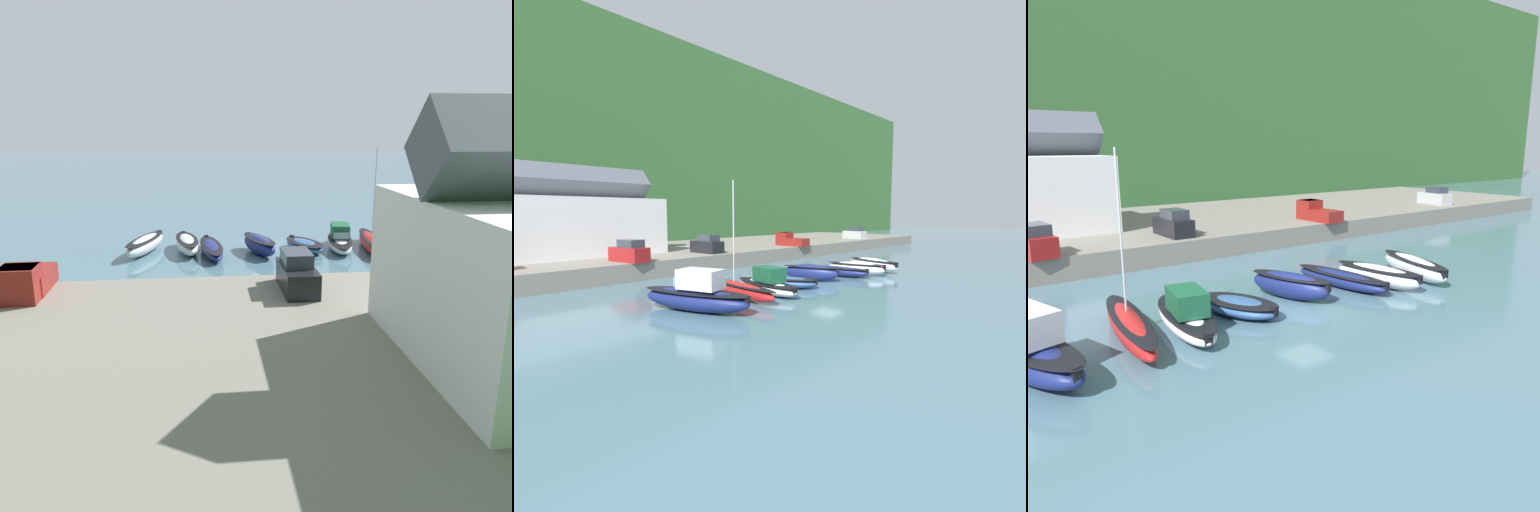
% 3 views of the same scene
% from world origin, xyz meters
% --- Properties ---
extents(ground_plane, '(320.00, 320.00, 0.00)m').
position_xyz_m(ground_plane, '(0.00, 0.00, 0.00)').
color(ground_plane, slate).
extents(hillside_backdrop, '(240.00, 55.38, 41.33)m').
position_xyz_m(hillside_backdrop, '(0.00, 77.82, 20.66)').
color(hillside_backdrop, '#386633').
rests_on(hillside_backdrop, ground_plane).
extents(quay_promenade, '(107.32, 23.41, 1.73)m').
position_xyz_m(quay_promenade, '(0.00, 26.12, 0.87)').
color(quay_promenade, gray).
rests_on(quay_promenade, ground_plane).
extents(harbor_clubhouse, '(23.72, 10.82, 10.05)m').
position_xyz_m(harbor_clubhouse, '(-13.86, 26.72, 5.37)').
color(harbor_clubhouse, white).
rests_on(harbor_clubhouse, quay_promenade).
extents(moored_boat_0, '(4.49, 8.52, 2.78)m').
position_xyz_m(moored_boat_0, '(-13.65, 1.11, 1.03)').
color(moored_boat_0, navy).
rests_on(moored_boat_0, ground_plane).
extents(moored_boat_1, '(2.75, 8.66, 8.85)m').
position_xyz_m(moored_boat_1, '(-9.00, 2.01, 0.67)').
color(moored_boat_1, red).
rests_on(moored_boat_1, ground_plane).
extents(moored_boat_2, '(3.34, 7.44, 2.18)m').
position_xyz_m(moored_boat_2, '(-6.36, 1.50, 0.77)').
color(moored_boat_2, white).
rests_on(moored_boat_2, ground_plane).
extents(moored_boat_3, '(3.82, 5.48, 0.92)m').
position_xyz_m(moored_boat_3, '(-3.06, 1.85, 0.50)').
color(moored_boat_3, '#33568E').
rests_on(moored_boat_3, ground_plane).
extents(moored_boat_4, '(3.23, 5.76, 1.56)m').
position_xyz_m(moored_boat_4, '(1.00, 2.56, 0.82)').
color(moored_boat_4, navy).
rests_on(moored_boat_4, ground_plane).
extents(moored_boat_5, '(2.51, 7.46, 1.00)m').
position_xyz_m(moored_boat_5, '(5.09, 2.44, 0.54)').
color(moored_boat_5, navy).
rests_on(moored_boat_5, ground_plane).
extents(moored_boat_6, '(2.69, 6.53, 1.36)m').
position_xyz_m(moored_boat_6, '(7.16, 1.20, 0.72)').
color(moored_boat_6, silver).
rests_on(moored_boat_6, ground_plane).
extents(moored_boat_7, '(3.64, 7.21, 1.46)m').
position_xyz_m(moored_boat_7, '(10.70, 1.14, 0.77)').
color(moored_boat_7, silver).
rests_on(moored_boat_7, ground_plane).
extents(parked_car_0, '(2.35, 4.40, 2.16)m').
position_xyz_m(parked_car_0, '(36.15, 18.03, 2.65)').
color(parked_car_0, '#B7B7BC').
rests_on(parked_car_0, quay_promenade).
extents(parked_car_1, '(1.80, 4.20, 2.16)m').
position_xyz_m(parked_car_1, '(0.58, 17.35, 2.65)').
color(parked_car_1, black).
rests_on(parked_car_1, quay_promenade).
extents(parked_car_3, '(2.25, 4.37, 2.16)m').
position_xyz_m(parked_car_3, '(-10.05, 16.09, 2.65)').
color(parked_car_3, maroon).
rests_on(parked_car_3, quay_promenade).
extents(pickup_truck_0, '(2.10, 4.78, 1.90)m').
position_xyz_m(pickup_truck_0, '(15.39, 16.74, 2.55)').
color(pickup_truck_0, maroon).
rests_on(pickup_truck_0, quay_promenade).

